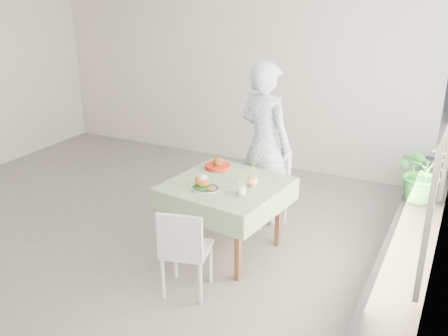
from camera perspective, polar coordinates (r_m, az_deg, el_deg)
The scene contains 12 objects.
floor at distance 5.67m, azimuth -9.58°, elevation -6.60°, with size 6.00×6.00×0.00m, color slate.
wall_back at distance 7.28m, azimuth 1.53°, elevation 11.53°, with size 6.00×0.02×2.80m, color silver.
window_ledge at distance 4.64m, azimuth 20.04°, elevation -10.80°, with size 0.40×4.80×0.50m, color black.
cafe_table at distance 4.92m, azimuth 0.26°, elevation -4.75°, with size 1.16×1.16×0.74m.
chair_far at distance 5.64m, azimuth 4.68°, elevation -3.48°, with size 0.56×0.56×0.86m.
chair_near at distance 4.42m, azimuth -4.28°, elevation -11.12°, with size 0.46×0.46×0.82m.
diner at distance 5.44m, azimuth 4.68°, elevation 2.80°, with size 0.66×0.43×1.81m, color #88B9DA.
main_dish at distance 4.66m, azimuth -2.30°, elevation -1.86°, with size 0.28×0.28×0.14m.
juice_cup_orange at distance 4.72m, azimuth 3.30°, elevation -1.32°, with size 0.10×0.10×0.29m.
juice_cup_lemonade at distance 4.52m, azimuth 2.00°, elevation -2.41°, with size 0.09×0.09×0.25m.
second_dish at distance 5.15m, azimuth -0.67°, elevation 0.31°, with size 0.26×0.26×0.13m.
potted_plant at distance 5.28m, azimuth 21.88°, elevation -0.43°, with size 0.55×0.47×0.61m, color #287834.
Camera 1 is at (3.07, -4.00, 2.60)m, focal length 40.00 mm.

